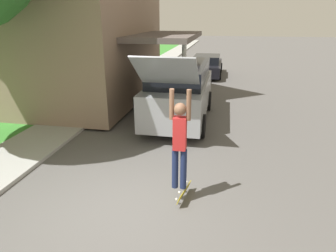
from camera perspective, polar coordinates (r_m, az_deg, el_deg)
The scene contains 6 objects.
ground_plane at distance 6.37m, azimuth -8.98°, elevation -14.92°, with size 120.00×120.00×0.00m, color #54514F.
sidewalk at distance 12.71m, azimuth -15.35°, elevation 2.96°, with size 1.80×80.00×0.10m.
suv_parked at distance 10.90m, azimuth 2.34°, elevation 6.71°, with size 2.10×5.72×2.72m.
car_down_street at distance 20.07m, azimuth 7.39°, elevation 11.33°, with size 1.96×4.52×1.32m.
skateboarder at distance 5.79m, azimuth 2.24°, elevation -2.52°, with size 0.41×0.24×2.06m.
skateboard at distance 6.42m, azimuth 3.03°, elevation -12.37°, with size 0.25×0.77×0.27m.
Camera 1 is at (1.92, -4.88, 3.62)m, focal length 32.00 mm.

